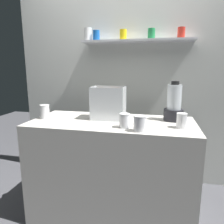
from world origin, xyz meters
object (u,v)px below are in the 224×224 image
Objects in this scene: juice_cup_beet_left at (124,121)px; juice_cup_orange_right at (181,121)px; blender_pitcher at (174,105)px; juice_cup_beet_far_left at (45,113)px; juice_cup_mango_middle at (140,124)px; carrot_display_bin at (108,109)px.

juice_cup_orange_right is at bearing 11.22° from juice_cup_beet_left.
juice_cup_beet_far_left is at bearing -171.19° from blender_pitcher.
juice_cup_beet_far_left is 1.09× the size of juice_cup_mango_middle.
juice_cup_beet_far_left is 1.09× the size of juice_cup_orange_right.
carrot_display_bin is 0.64m from juice_cup_orange_right.
juice_cup_mango_middle is at bearing -153.37° from juice_cup_orange_right.
blender_pitcher is (0.57, 0.06, 0.05)m from carrot_display_bin.
juice_cup_mango_middle is at bearing -123.76° from blender_pitcher.
carrot_display_bin is 2.61× the size of juice_cup_beet_left.
juice_cup_mango_middle is at bearing -45.99° from carrot_display_bin.
blender_pitcher is 2.72× the size of juice_cup_beet_far_left.
carrot_display_bin is 0.85× the size of blender_pitcher.
blender_pitcher reaches higher than juice_cup_beet_left.
blender_pitcher is at bearing 56.24° from juice_cup_mango_middle.
juice_cup_beet_left is 0.43m from juice_cup_orange_right.
blender_pitcher reaches higher than juice_cup_orange_right.
juice_cup_beet_left is at bearing -10.71° from juice_cup_beet_far_left.
juice_cup_beet_left is (0.75, -0.14, -0.01)m from juice_cup_beet_far_left.
juice_cup_beet_far_left reaches higher than juice_cup_mango_middle.
juice_cup_beet_left is at bearing 151.20° from juice_cup_mango_middle.
juice_cup_beet_far_left is 1.17m from juice_cup_orange_right.
carrot_display_bin is 0.57m from juice_cup_beet_far_left.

